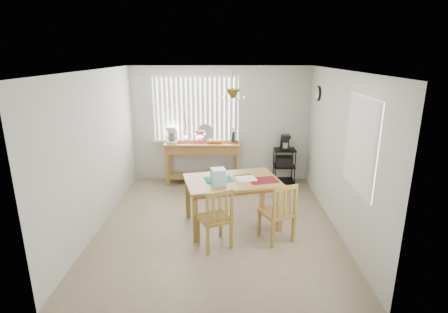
{
  "coord_description": "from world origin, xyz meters",
  "views": [
    {
      "loc": [
        0.18,
        -5.53,
        2.85
      ],
      "look_at": [
        0.1,
        0.55,
        1.05
      ],
      "focal_mm": 28.0,
      "sensor_mm": 36.0,
      "label": 1
    }
  ],
  "objects_px": {
    "wire_cart": "(284,163)",
    "dining_table": "(232,185)",
    "sideboard": "(203,153)",
    "chair_left": "(215,219)",
    "chair_right": "(278,213)",
    "cart_items": "(285,142)"
  },
  "relations": [
    {
      "from": "wire_cart",
      "to": "cart_items",
      "type": "xyz_separation_m",
      "value": [
        0.0,
        0.01,
        0.47
      ]
    },
    {
      "from": "sideboard",
      "to": "dining_table",
      "type": "bearing_deg",
      "value": -72.76
    },
    {
      "from": "chair_right",
      "to": "cart_items",
      "type": "bearing_deg",
      "value": 79.45
    },
    {
      "from": "wire_cart",
      "to": "dining_table",
      "type": "relative_size",
      "value": 0.46
    },
    {
      "from": "sideboard",
      "to": "chair_right",
      "type": "relative_size",
      "value": 1.73
    },
    {
      "from": "wire_cart",
      "to": "chair_left",
      "type": "height_order",
      "value": "chair_left"
    },
    {
      "from": "cart_items",
      "to": "chair_right",
      "type": "height_order",
      "value": "cart_items"
    },
    {
      "from": "chair_left",
      "to": "cart_items",
      "type": "bearing_deg",
      "value": 62.58
    },
    {
      "from": "wire_cart",
      "to": "dining_table",
      "type": "xyz_separation_m",
      "value": [
        -1.2,
        -2.04,
        0.25
      ]
    },
    {
      "from": "chair_right",
      "to": "dining_table",
      "type": "bearing_deg",
      "value": 142.65
    },
    {
      "from": "sideboard",
      "to": "cart_items",
      "type": "distance_m",
      "value": 1.84
    },
    {
      "from": "wire_cart",
      "to": "chair_right",
      "type": "bearing_deg",
      "value": -100.58
    },
    {
      "from": "sideboard",
      "to": "wire_cart",
      "type": "bearing_deg",
      "value": 0.19
    },
    {
      "from": "dining_table",
      "to": "chair_right",
      "type": "distance_m",
      "value": 0.93
    },
    {
      "from": "wire_cart",
      "to": "chair_right",
      "type": "height_order",
      "value": "chair_right"
    },
    {
      "from": "sideboard",
      "to": "chair_left",
      "type": "xyz_separation_m",
      "value": [
        0.38,
        -2.78,
        -0.23
      ]
    },
    {
      "from": "chair_left",
      "to": "chair_right",
      "type": "relative_size",
      "value": 1.0
    },
    {
      "from": "sideboard",
      "to": "cart_items",
      "type": "bearing_deg",
      "value": 0.46
    },
    {
      "from": "wire_cart",
      "to": "dining_table",
      "type": "distance_m",
      "value": 2.38
    },
    {
      "from": "sideboard",
      "to": "chair_right",
      "type": "xyz_separation_m",
      "value": [
        1.34,
        -2.58,
        -0.23
      ]
    },
    {
      "from": "wire_cart",
      "to": "chair_left",
      "type": "xyz_separation_m",
      "value": [
        -1.45,
        -2.79,
        -0.01
      ]
    },
    {
      "from": "cart_items",
      "to": "chair_left",
      "type": "relative_size",
      "value": 0.34
    }
  ]
}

